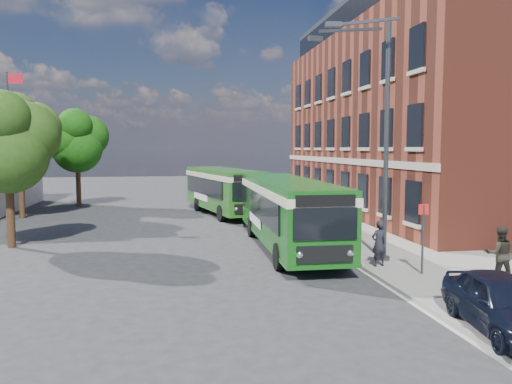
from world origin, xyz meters
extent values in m
plane|color=#2B2B2D|center=(0.00, 0.00, 0.00)|extent=(120.00, 120.00, 0.00)
cube|color=gray|center=(7.00, 8.00, 0.07)|extent=(6.00, 48.00, 0.15)
cube|color=beige|center=(3.95, 8.00, 0.01)|extent=(0.12, 48.00, 0.01)
cube|color=maroon|center=(14.00, 12.00, 6.00)|extent=(12.00, 26.00, 12.00)
cube|color=#BBB29E|center=(7.96, 12.00, 3.60)|extent=(0.12, 26.00, 0.35)
cube|color=black|center=(14.00, 12.00, 13.10)|extent=(10.80, 24.80, 2.20)
cube|color=black|center=(8.57, 12.00, 13.10)|extent=(0.08, 24.00, 1.40)
cylinder|color=#383B3E|center=(-12.50, 13.00, 4.50)|extent=(0.10, 0.10, 9.00)
cube|color=red|center=(-12.05, 13.00, 8.60)|extent=(0.90, 0.02, 0.60)
cylinder|color=#383B3E|center=(5.20, -2.00, 0.15)|extent=(0.44, 0.44, 0.30)
cylinder|color=#383B3E|center=(5.20, -2.00, 4.50)|extent=(0.18, 0.18, 9.00)
cube|color=#383B3E|center=(3.96, -2.60, 8.80)|extent=(2.58, 0.46, 0.37)
cube|color=#383B3E|center=(3.96, -1.40, 8.80)|extent=(2.58, 0.46, 0.37)
cube|color=#383B3E|center=(2.73, -3.08, 8.55)|extent=(0.55, 0.22, 0.16)
cube|color=#383B3E|center=(2.73, -0.92, 8.55)|extent=(0.55, 0.22, 0.16)
cylinder|color=#383B3E|center=(5.60, -4.20, 1.25)|extent=(0.08, 0.08, 2.50)
cube|color=red|center=(5.60, -4.20, 2.35)|extent=(0.35, 0.04, 0.35)
cube|color=#145414|center=(2.26, 1.60, 1.77)|extent=(2.66, 11.59, 2.45)
cube|color=#145414|center=(2.26, 1.60, 0.50)|extent=(2.70, 11.63, 0.14)
cube|color=black|center=(0.98, 1.92, 1.90)|extent=(0.22, 9.75, 1.10)
cube|color=black|center=(3.54, 1.88, 1.90)|extent=(0.22, 9.75, 1.10)
cube|color=#EEE8C3|center=(2.26, 1.60, 2.60)|extent=(2.73, 11.65, 0.32)
cube|color=#145414|center=(2.26, 1.60, 2.96)|extent=(2.56, 11.49, 0.12)
cube|color=black|center=(2.18, -4.21, 1.95)|extent=(2.15, 0.11, 1.05)
cube|color=black|center=(2.18, -4.22, 2.70)|extent=(2.00, 0.11, 0.38)
cube|color=black|center=(2.18, -4.22, 0.95)|extent=(1.90, 0.11, 0.55)
sphere|color=silver|center=(1.33, -4.18, 0.95)|extent=(0.26, 0.26, 0.26)
sphere|color=silver|center=(3.03, -4.21, 0.95)|extent=(0.26, 0.26, 0.26)
cube|color=black|center=(2.34, 7.41, 2.00)|extent=(2.00, 0.11, 0.90)
cube|color=white|center=(0.98, 2.62, 1.15)|extent=(0.09, 3.20, 0.45)
cylinder|color=black|center=(1.03, -2.36, 0.50)|extent=(0.29, 1.00, 1.00)
cylinder|color=black|center=(3.37, -2.39, 0.50)|extent=(0.29, 1.00, 1.00)
cylinder|color=black|center=(1.13, 4.59, 0.50)|extent=(0.29, 1.00, 1.00)
cylinder|color=black|center=(3.47, 4.56, 0.50)|extent=(0.29, 1.00, 1.00)
cube|color=#245E1C|center=(0.60, 13.36, 1.77)|extent=(4.56, 10.24, 2.45)
cube|color=#245E1C|center=(0.60, 13.36, 0.50)|extent=(4.61, 10.29, 0.14)
cube|color=black|center=(-0.71, 13.38, 1.90)|extent=(1.81, 7.97, 1.10)
cube|color=black|center=(1.79, 13.93, 1.90)|extent=(1.81, 7.97, 1.10)
cube|color=beige|center=(0.60, 13.36, 2.60)|extent=(4.63, 10.31, 0.32)
cube|color=#245E1C|center=(0.60, 13.36, 2.96)|extent=(4.44, 10.12, 0.12)
cube|color=black|center=(1.67, 8.48, 1.95)|extent=(2.12, 0.54, 1.05)
cube|color=black|center=(1.67, 8.47, 2.70)|extent=(1.97, 0.50, 0.38)
cube|color=black|center=(1.67, 8.47, 0.95)|extent=(1.87, 0.48, 0.55)
sphere|color=silver|center=(0.84, 8.31, 0.95)|extent=(0.26, 0.26, 0.26)
sphere|color=silver|center=(2.50, 8.67, 0.95)|extent=(0.26, 0.26, 0.26)
cube|color=black|center=(-0.46, 18.24, 2.00)|extent=(1.97, 0.50, 0.90)
cube|color=white|center=(-0.87, 14.06, 1.15)|extent=(0.72, 3.13, 0.45)
cylinder|color=black|center=(0.13, 10.02, 0.50)|extent=(0.49, 1.04, 1.00)
cylinder|color=black|center=(2.42, 10.52, 0.50)|extent=(0.49, 1.04, 1.00)
cylinder|color=black|center=(-1.00, 15.23, 0.50)|extent=(0.49, 1.04, 1.00)
cylinder|color=black|center=(1.28, 15.73, 0.50)|extent=(0.49, 1.04, 1.00)
imported|color=black|center=(4.80, -9.49, 0.83)|extent=(2.19, 4.19, 1.36)
imported|color=black|center=(4.60, -2.90, 0.98)|extent=(0.68, 0.52, 1.66)
imported|color=black|center=(7.55, -5.50, 1.04)|extent=(1.03, 0.91, 1.78)
cylinder|color=#362413|center=(-9.80, 3.72, 1.47)|extent=(0.36, 0.36, 2.94)
sphere|color=#264513|center=(-9.80, 3.72, 4.14)|extent=(3.47, 3.47, 3.47)
sphere|color=#264513|center=(-9.14, 4.25, 5.00)|extent=(2.94, 2.94, 2.94)
sphere|color=#264513|center=(-9.80, 3.05, 5.67)|extent=(2.40, 2.40, 2.40)
cylinder|color=#362413|center=(-12.13, 13.66, 1.66)|extent=(0.36, 0.36, 3.33)
sphere|color=#304D19|center=(-12.13, 13.66, 4.69)|extent=(3.93, 3.93, 3.93)
sphere|color=#304D19|center=(-11.37, 14.27, 5.67)|extent=(3.33, 3.33, 3.33)
sphere|color=#304D19|center=(-12.81, 13.13, 5.29)|extent=(3.03, 3.03, 3.03)
sphere|color=#304D19|center=(-12.13, 12.91, 6.43)|extent=(2.72, 2.72, 2.72)
cylinder|color=#362413|center=(-9.76, 19.66, 1.56)|extent=(0.36, 0.36, 3.13)
sphere|color=#14470C|center=(-9.76, 19.66, 4.40)|extent=(3.69, 3.69, 3.69)
sphere|color=#14470C|center=(-9.05, 20.23, 5.33)|extent=(3.13, 3.13, 3.13)
sphere|color=#14470C|center=(-10.40, 19.16, 4.97)|extent=(2.84, 2.84, 2.84)
sphere|color=#14470C|center=(-9.76, 18.95, 6.04)|extent=(2.56, 2.56, 2.56)
camera|label=1|loc=(-2.68, -19.64, 4.39)|focal=35.00mm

